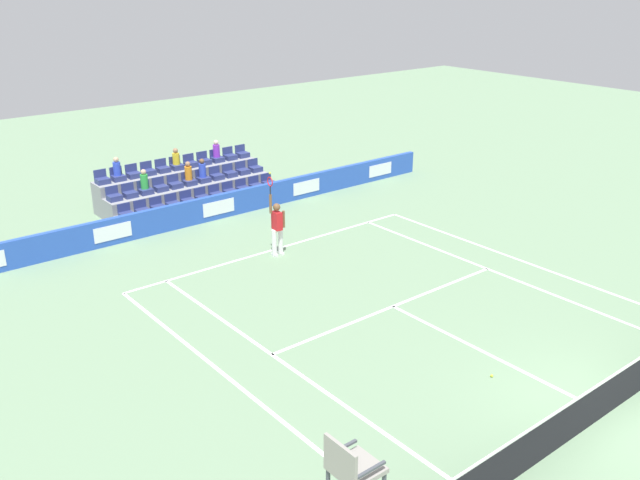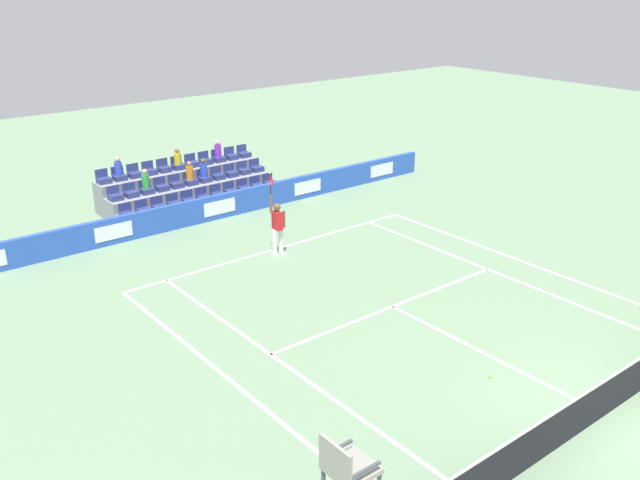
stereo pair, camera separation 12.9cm
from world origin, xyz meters
name	(u,v)px [view 2 (the right image)]	position (x,y,z in m)	size (l,w,h in m)	color
ground_plane	(605,415)	(0.00, 0.00, 0.00)	(80.00, 80.00, 0.00)	gray
line_baseline	(278,248)	(0.00, -11.89, 0.00)	(10.97, 0.10, 0.01)	white
line_service	(393,307)	(0.00, -6.40, 0.00)	(8.23, 0.10, 0.01)	white
line_centre_service	(484,353)	(0.00, -3.20, 0.00)	(0.10, 6.40, 0.01)	white
line_singles_sideline_left	(282,362)	(4.12, -5.95, 0.00)	(0.10, 11.89, 0.01)	white
line_singles_sideline_right	(499,274)	(-4.12, -5.95, 0.00)	(0.10, 11.89, 0.01)	white
line_doubles_sideline_left	(232,382)	(5.49, -5.95, 0.00)	(0.10, 11.89, 0.01)	white
line_doubles_sideline_right	(526,263)	(-5.49, -5.95, 0.00)	(0.10, 11.89, 0.01)	white
line_centre_mark	(280,249)	(0.00, -11.79, 0.00)	(0.10, 0.20, 0.01)	white
sponsor_barrier	(218,207)	(0.00, -15.74, 0.47)	(20.69, 0.22, 0.93)	blue
tennis_net	(609,395)	(0.00, 0.00, 0.49)	(11.97, 0.10, 1.07)	#33383D
tennis_player	(277,227)	(0.34, -11.43, 0.99)	(0.53, 0.37, 2.85)	white
stadium_stand	(188,190)	(0.01, -18.06, 0.55)	(6.82, 2.85, 2.17)	gray
loose_tennis_ball	(490,376)	(0.75, -2.42, 0.03)	(0.07, 0.07, 0.07)	#D1E533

